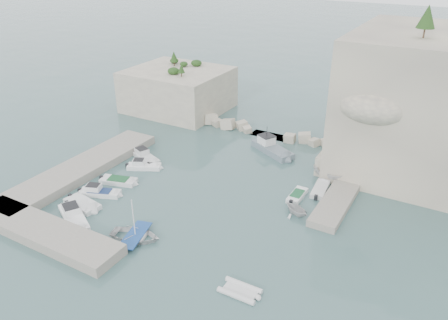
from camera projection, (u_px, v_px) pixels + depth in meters
The scene contains 22 objects.
ground at pixel (197, 205), 48.78m from camera, with size 400.00×400.00×0.00m, color #426362.
cliff_terrace at pixel (357, 158), 56.46m from camera, with size 8.00×10.00×2.50m, color beige.
outcrop_west at pixel (178, 90), 75.55m from camera, with size 16.00×14.00×7.00m, color beige.
quay_west at pixel (80, 169), 55.30m from camera, with size 5.00×24.00×1.10m, color #9E9689.
quay_south at pixel (44, 232), 43.24m from camera, with size 18.00×4.00×1.10m, color #9E9689.
ledge_east at pixel (342, 192), 50.39m from camera, with size 3.00×16.00×0.80m, color #9E9689.
breakwater at pixel (271, 131), 66.03m from camera, with size 28.00×3.00×1.40m, color beige.
motorboat_a at pixel (145, 159), 59.18m from camera, with size 5.81×1.73×1.40m, color silver, non-canonical shape.
motorboat_b at pixel (144, 169), 56.63m from camera, with size 4.68×1.53×1.40m, color white, non-canonical shape.
motorboat_c at pixel (119, 183), 53.25m from camera, with size 4.80×1.74×0.70m, color white, non-canonical shape.
motorboat_d at pixel (100, 195), 50.68m from camera, with size 5.21×1.55×1.40m, color white, non-canonical shape.
motorboat_e at pixel (83, 206), 48.52m from camera, with size 4.89×2.00×0.70m, color silver, non-canonical shape.
motorboat_f at pixel (74, 220), 46.08m from camera, with size 6.64×1.98×1.40m, color white, non-canonical shape.
rowboat at pixel (136, 239), 43.14m from camera, with size 3.60×5.04×1.04m, color silver.
inflatable_dinghy at pixel (240, 292), 36.53m from camera, with size 3.73×1.81×0.44m, color silver, non-canonical shape.
tender_east_a at pixel (296, 214), 47.13m from camera, with size 2.66×3.08×1.62m, color silver.
tender_east_b at pixel (297, 198), 50.14m from camera, with size 4.00×1.36×0.70m, color white, non-canonical shape.
tender_east_c at pixel (320, 191), 51.45m from camera, with size 4.65×1.50×0.70m, color silver, non-canonical shape.
tender_east_d at pixel (328, 179), 53.99m from camera, with size 1.70×4.52×1.74m, color silver.
work_boat at pixel (272, 152), 61.03m from camera, with size 7.73×2.28×2.20m, color slate, non-canonical shape.
rowboat_mast at pixel (133, 217), 41.98m from camera, with size 0.10×0.10×4.20m, color white.
vegetation at pixel (431, 21), 51.88m from camera, with size 53.48×13.88×13.40m.
Camera 1 is at (23.13, -34.55, 26.16)m, focal length 35.00 mm.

